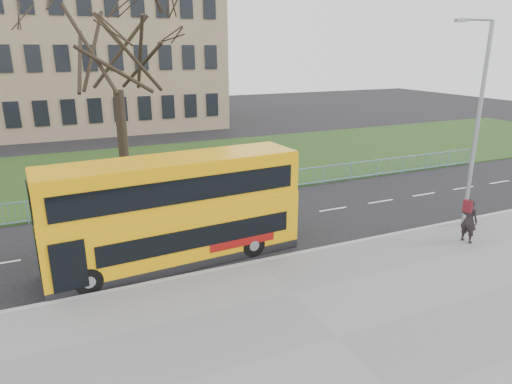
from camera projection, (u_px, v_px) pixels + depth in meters
ground at (243, 248)px, 18.55m from camera, size 120.00×120.00×0.00m
pavement at (336, 339)px, 12.66m from camera, size 80.00×10.50×0.12m
kerb at (258, 262)px, 17.18m from camera, size 80.00×0.20×0.14m
grass_verge at (162, 168)px, 30.98m from camera, size 80.00×15.40×0.08m
guard_railing at (195, 191)px, 24.13m from camera, size 40.00×0.12×1.10m
bare_tree at (116, 69)px, 24.06m from camera, size 9.30×9.30×13.29m
civic_building at (59, 57)px, 44.95m from camera, size 30.00×15.00×14.00m
yellow_bus at (175, 208)px, 16.85m from camera, size 9.58×2.90×3.96m
pedestrian at (469, 220)px, 18.64m from camera, size 0.60×0.77×1.88m
street_lamp at (476, 119)px, 19.21m from camera, size 1.86×0.39×8.80m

